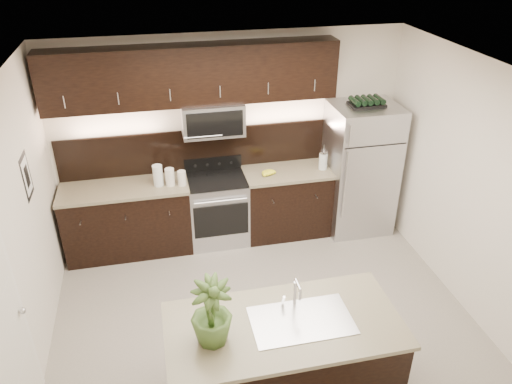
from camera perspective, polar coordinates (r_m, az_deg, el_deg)
ground at (r=5.65m, az=1.02°, el=-14.46°), size 4.50×4.50×0.00m
room_walls at (r=4.59m, az=-0.04°, el=0.55°), size 4.52×4.02×2.71m
counter_run at (r=6.64m, az=-6.16°, el=-2.13°), size 3.51×0.65×0.94m
upper_fixtures at (r=6.10m, az=-6.92°, el=12.18°), size 3.49×0.40×1.66m
island at (r=4.59m, az=3.05°, el=-19.00°), size 1.96×0.96×0.94m
sink_faucet at (r=4.29m, az=5.18°, el=-14.20°), size 0.84×0.50×0.28m
refrigerator at (r=6.90m, az=11.73°, el=2.65°), size 0.86×0.78×1.78m
wine_rack at (r=6.54m, az=12.56°, el=10.04°), size 0.44×0.27×0.10m
plant at (r=3.94m, az=-5.13°, el=-13.51°), size 0.35×0.35×0.58m
canisters at (r=6.27m, az=-10.14°, el=1.75°), size 0.40×0.17×0.27m
french_press at (r=6.64m, az=7.68°, el=3.63°), size 0.12×0.12×0.34m
bananas at (r=6.44m, az=0.96°, el=2.13°), size 0.24×0.22×0.06m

